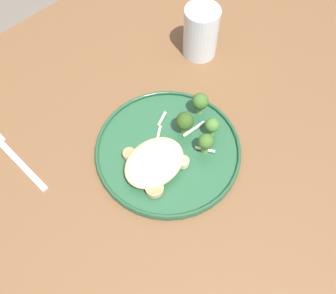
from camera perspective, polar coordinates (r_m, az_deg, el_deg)
name	(u,v)px	position (r m, az deg, el deg)	size (l,w,h in m)	color
ground	(167,244)	(1.48, -0.08, -13.97)	(6.00, 6.00, 0.00)	#665B51
wooden_dining_table	(167,156)	(0.87, -0.14, -1.28)	(1.40, 1.00, 0.74)	brown
dinner_plate	(168,150)	(0.77, 0.00, -0.44)	(0.29, 0.29, 0.02)	#235133
noodle_bed	(154,162)	(0.74, -2.03, -2.27)	(0.12, 0.10, 0.04)	beige
seared_scallop_half_hidden	(154,175)	(0.73, -2.10, -4.08)	(0.04, 0.04, 0.01)	#E5C689
seared_scallop_right_edge	(140,171)	(0.74, -4.12, -3.54)	(0.03, 0.03, 0.02)	beige
seared_scallop_large_seared	(129,154)	(0.76, -5.70, -1.08)	(0.02, 0.02, 0.02)	#DBB77A
seared_scallop_front_small	(148,152)	(0.76, -2.91, -0.73)	(0.03, 0.03, 0.01)	#E5C689
seared_scallop_on_noodles	(154,188)	(0.72, -2.01, -6.09)	(0.03, 0.03, 0.02)	#DBB77A
seared_scallop_tiny_bay	(183,162)	(0.75, 2.22, -2.19)	(0.02, 0.02, 0.02)	beige
broccoli_floret_beside_noodles	(185,122)	(0.77, 2.49, 3.72)	(0.04, 0.04, 0.06)	#7A994C
broccoli_floret_center_pile	(200,102)	(0.80, 4.73, 6.61)	(0.03, 0.03, 0.06)	#7A994C
broccoli_floret_right_tilted	(212,126)	(0.77, 6.45, 3.09)	(0.03, 0.03, 0.04)	#7A994C
broccoli_floret_front_edge	(206,142)	(0.75, 5.56, 0.67)	(0.03, 0.03, 0.05)	#7A994C
onion_sliver_short_strip	(194,129)	(0.79, 3.81, 2.66)	(0.06, 0.01, 0.00)	silver
onion_sliver_curled_piece	(159,134)	(0.79, -1.40, 1.90)	(0.04, 0.01, 0.00)	silver
onion_sliver_long_sliver	(162,119)	(0.81, -0.88, 4.15)	(0.04, 0.01, 0.00)	silver
onion_sliver_pale_crescent	(205,150)	(0.77, 5.45, -0.38)	(0.04, 0.01, 0.00)	silver
water_glass	(201,35)	(0.92, 4.80, 16.06)	(0.08, 0.08, 0.12)	silver
dinner_fork	(15,158)	(0.83, -21.54, -1.45)	(0.03, 0.19, 0.00)	silver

